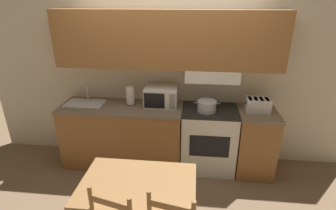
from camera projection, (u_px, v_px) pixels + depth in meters
The scene contains 11 objects.
ground_plane at pixel (169, 153), 4.15m from camera, with size 16.00×16.00×0.00m, color #7F664C.
wall_back at pixel (169, 58), 3.50m from camera, with size 5.32×0.38×2.55m.
lower_counter_main at pixel (123, 135), 3.77m from camera, with size 1.69×0.61×0.90m.
lower_counter_right_stub at pixel (254, 142), 3.59m from camera, with size 0.51×0.61×0.90m.
stove_range at pixel (208, 139), 3.66m from camera, with size 0.73×0.57×0.90m.
cooking_pot at pixel (207, 106), 3.40m from camera, with size 0.33×0.26×0.15m.
microwave at pixel (161, 96), 3.58m from camera, with size 0.44×0.37×0.26m.
toaster at pixel (258, 105), 3.41m from camera, with size 0.32×0.21×0.17m.
sink_basin at pixel (85, 103), 3.64m from camera, with size 0.52×0.33×0.29m.
paper_towel_roll at pixel (130, 96), 3.61m from camera, with size 0.13×0.13×0.26m.
dining_table at pixel (138, 193), 2.40m from camera, with size 1.04×0.70×0.74m.
Camera 1 is at (0.37, -3.52, 2.30)m, focal length 28.00 mm.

